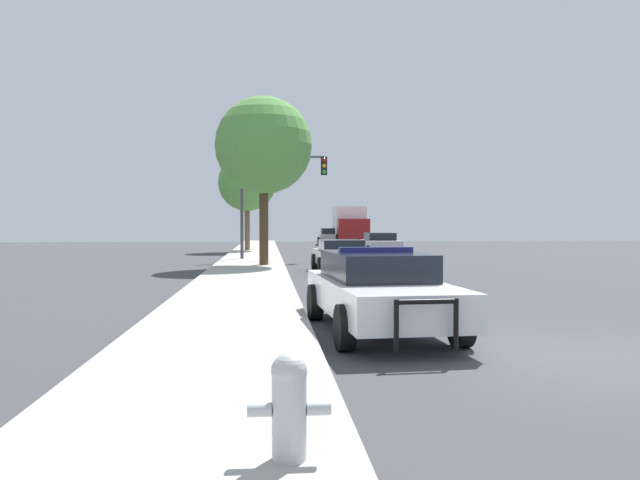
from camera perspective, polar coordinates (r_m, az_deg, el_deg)
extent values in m
plane|color=#3D3D42|center=(9.65, 22.35, -9.73)|extent=(110.00, 110.00, 0.00)
cube|color=#ADA89E|center=(8.63, -9.94, -10.52)|extent=(3.00, 110.00, 0.13)
cube|color=white|center=(10.79, 5.41, -5.10)|extent=(2.14, 4.95, 0.55)
cube|color=black|center=(10.97, 5.11, -2.32)|extent=(1.73, 2.61, 0.46)
cylinder|color=black|center=(9.68, 12.77, -7.55)|extent=(0.29, 0.70, 0.69)
cylinder|color=black|center=(9.18, 2.29, -8.00)|extent=(0.29, 0.70, 0.69)
cylinder|color=black|center=(12.49, 7.69, -5.48)|extent=(0.29, 0.70, 0.69)
cylinder|color=black|center=(12.11, -0.44, -5.69)|extent=(0.29, 0.70, 0.69)
cylinder|color=black|center=(8.52, 12.33, -7.52)|extent=(0.07, 0.07, 0.68)
cylinder|color=black|center=(8.27, 6.99, -7.77)|extent=(0.07, 0.07, 0.68)
cylinder|color=black|center=(8.34, 9.71, -5.58)|extent=(0.86, 0.13, 0.07)
cube|color=navy|center=(10.96, 5.11, -0.89)|extent=(1.32, 0.29, 0.09)
cube|color=navy|center=(11.04, 10.03, -4.81)|extent=(0.24, 3.47, 0.16)
cylinder|color=#B7BCC1|center=(4.75, -2.83, -15.91)|extent=(0.26, 0.26, 0.62)
sphere|color=#B7BCC1|center=(4.66, -2.84, -11.88)|extent=(0.27, 0.27, 0.27)
cylinder|color=#B7BCC1|center=(4.73, -5.56, -15.21)|extent=(0.18, 0.10, 0.10)
cylinder|color=#B7BCC1|center=(4.75, -0.12, -15.15)|extent=(0.18, 0.10, 0.10)
cylinder|color=#424247|center=(30.82, -7.16, 3.11)|extent=(0.16, 0.16, 5.18)
cylinder|color=#424247|center=(30.97, -3.40, 7.63)|extent=(4.05, 0.11, 0.11)
cube|color=black|center=(31.04, 0.37, 6.79)|extent=(0.30, 0.24, 0.90)
sphere|color=red|center=(30.95, 0.39, 7.36)|extent=(0.20, 0.20, 0.20)
sphere|color=orange|center=(30.92, 0.39, 6.81)|extent=(0.20, 0.20, 0.20)
sphere|color=green|center=(30.89, 0.39, 6.25)|extent=(0.20, 0.20, 0.20)
cube|color=#B7B7BC|center=(36.09, 5.55, -0.47)|extent=(1.89, 4.64, 0.58)
cube|color=black|center=(36.30, 5.49, 0.33)|extent=(1.59, 2.42, 0.43)
cylinder|color=black|center=(34.85, 7.34, -1.02)|extent=(0.25, 0.65, 0.64)
cylinder|color=black|center=(34.56, 4.48, -1.04)|extent=(0.25, 0.65, 0.64)
cylinder|color=black|center=(37.65, 6.52, -0.83)|extent=(0.25, 0.65, 0.64)
cylinder|color=black|center=(37.38, 3.87, -0.84)|extent=(0.25, 0.65, 0.64)
cube|color=#B7B7BC|center=(53.60, 0.88, 0.24)|extent=(1.92, 4.76, 0.64)
cube|color=black|center=(53.36, 0.89, 0.83)|extent=(1.59, 2.50, 0.48)
cylinder|color=black|center=(55.02, -0.10, -0.06)|extent=(0.27, 0.68, 0.67)
cylinder|color=black|center=(55.12, 1.67, -0.06)|extent=(0.27, 0.68, 0.67)
cylinder|color=black|center=(52.11, 0.04, -0.15)|extent=(0.27, 0.68, 0.67)
cylinder|color=black|center=(52.22, 1.91, -0.15)|extent=(0.27, 0.68, 0.67)
cube|color=#B7B7BC|center=(23.40, 1.86, -1.59)|extent=(1.76, 4.18, 0.52)
cube|color=black|center=(23.17, 1.93, -0.47)|extent=(1.50, 2.18, 0.40)
cylinder|color=black|center=(24.61, -0.47, -2.04)|extent=(0.25, 0.67, 0.67)
cylinder|color=black|center=(24.81, 3.42, -2.01)|extent=(0.25, 0.67, 0.67)
cylinder|color=black|center=(22.04, 0.11, -2.46)|extent=(0.25, 0.67, 0.67)
cylinder|color=black|center=(22.27, 4.43, -2.42)|extent=(0.25, 0.67, 0.67)
cube|color=maroon|center=(49.68, 3.05, 0.95)|extent=(2.53, 2.12, 1.73)
cube|color=white|center=(53.32, 2.63, 1.54)|extent=(2.63, 5.34, 2.75)
cylinder|color=black|center=(50.05, 4.40, -0.04)|extent=(0.31, 1.01, 1.00)
cylinder|color=black|center=(49.79, 1.64, -0.04)|extent=(0.31, 1.01, 1.00)
cylinder|color=black|center=(54.45, 3.79, 0.09)|extent=(0.31, 1.01, 1.00)
cylinder|color=black|center=(54.21, 1.25, 0.09)|extent=(0.31, 1.01, 1.00)
cylinder|color=brown|center=(40.79, -6.67, 1.45)|extent=(0.34, 0.34, 3.37)
sphere|color=#5B9947|center=(40.87, -6.68, 5.26)|extent=(3.76, 3.76, 3.76)
cylinder|color=#4C3823|center=(26.25, -5.16, 1.97)|extent=(0.38, 0.38, 3.88)
sphere|color=#5B9947|center=(26.45, -5.18, 8.61)|extent=(4.07, 4.07, 4.07)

